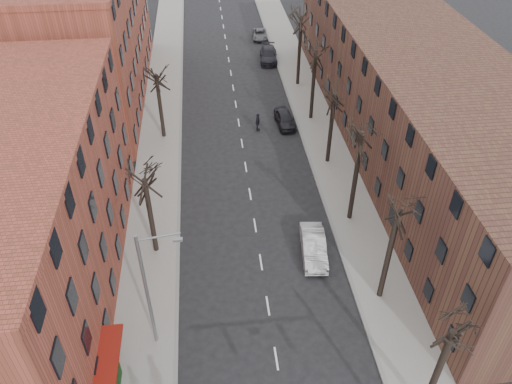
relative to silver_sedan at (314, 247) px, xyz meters
name	(u,v)px	position (x,y,z in m)	size (l,w,h in m)	color
sidewalk_left	(161,131)	(-11.91, 18.63, -0.72)	(4.00, 90.00, 0.15)	gray
sidewalk_right	(316,123)	(4.09, 18.63, -0.72)	(4.00, 90.00, 0.15)	gray
building_left_near	(3,226)	(-19.91, -1.37, 5.21)	(12.00, 26.00, 12.00)	brown
building_left_far	(80,34)	(-19.91, 27.63, 6.21)	(12.00, 28.00, 14.00)	brown
building_right	(418,99)	(12.09, 13.63, 4.21)	(12.00, 50.00, 10.00)	#503225
tree_right_b	(379,296)	(3.69, -4.37, -0.79)	(5.20, 5.20, 10.80)	black
tree_right_c	(349,218)	(3.69, 3.63, -0.79)	(5.20, 5.20, 11.60)	black
tree_right_d	(327,162)	(3.69, 11.63, -0.79)	(5.20, 5.20, 10.00)	black
tree_right_e	(311,119)	(3.69, 19.63, -0.79)	(5.20, 5.20, 10.80)	black
tree_right_f	(297,85)	(3.69, 27.63, -0.79)	(5.20, 5.20, 11.60)	black
tree_left_a	(157,251)	(-11.51, 1.63, -0.79)	(5.20, 5.20, 9.50)	black
tree_left_b	(164,137)	(-11.51, 17.63, -0.79)	(5.20, 5.20, 9.50)	black
streetlight	(149,287)	(-10.94, -6.37, 4.22)	(2.45, 0.22, 9.03)	slate
silver_sedan	(314,247)	(0.00, 0.00, 0.00)	(1.67, 4.80, 1.58)	#BABCC2
parked_car_near	(285,119)	(0.77, 18.65, -0.07)	(1.70, 4.23, 1.44)	black
parked_car_mid	(268,55)	(1.15, 34.83, -0.03)	(2.12, 5.22, 1.51)	black
parked_car_far	(260,34)	(0.90, 42.42, -0.22)	(1.89, 4.11, 1.14)	#53555A
pedestrian_crossing	(258,122)	(-2.11, 17.89, 0.15)	(1.11, 0.46, 1.89)	black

